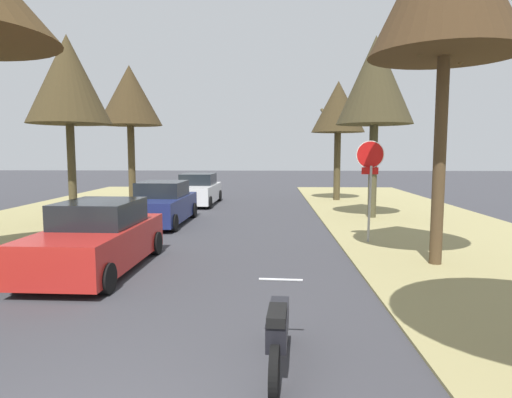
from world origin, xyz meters
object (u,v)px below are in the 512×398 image
object	(u,v)px
parked_motorcycle	(278,331)
parked_sedan_navy	(162,204)
street_tree_right_far	(338,108)
street_tree_left_mid_b	(68,80)
street_tree_right_mid_b	(375,82)
stop_sign_far	(370,169)
parked_sedan_red	(98,239)
street_tree_left_far	(130,96)
parked_sedan_white	(198,190)

from	to	relation	value
parked_motorcycle	parked_sedan_navy	bearing A→B (deg)	110.50
street_tree_right_far	parked_motorcycle	size ratio (longest dim) A/B	3.13
street_tree_right_far	street_tree_left_mid_b	bearing A→B (deg)	-142.58
street_tree_right_mid_b	parked_motorcycle	size ratio (longest dim) A/B	3.49
stop_sign_far	parked_sedan_red	size ratio (longest dim) A/B	0.67
street_tree_right_far	parked_sedan_red	distance (m)	17.11
stop_sign_far	street_tree_right_far	world-z (taller)	street_tree_right_far
street_tree_right_far	street_tree_left_far	bearing A→B (deg)	-168.75
stop_sign_far	parked_sedan_navy	bearing A→B (deg)	153.90
parked_sedan_red	parked_motorcycle	size ratio (longest dim) A/B	2.17
street_tree_left_mid_b	parked_motorcycle	bearing A→B (deg)	-55.77
stop_sign_far	street_tree_right_far	xyz separation A→B (m)	(0.75, 11.52, 2.85)
street_tree_right_mid_b	street_tree_right_far	xyz separation A→B (m)	(-0.46, 6.54, -0.40)
street_tree_right_far	parked_sedan_white	distance (m)	8.75
stop_sign_far	street_tree_left_mid_b	size ratio (longest dim) A/B	0.43
street_tree_left_far	parked_sedan_white	size ratio (longest dim) A/B	1.56
street_tree_left_mid_b	street_tree_left_far	bearing A→B (deg)	87.47
street_tree_right_far	street_tree_left_far	xyz separation A→B (m)	(-10.68, -2.13, 0.40)
street_tree_left_far	parked_motorcycle	world-z (taller)	street_tree_left_far
stop_sign_far	parked_sedan_red	xyz separation A→B (m)	(-6.83, -3.20, -1.47)
street_tree_right_far	street_tree_left_far	world-z (taller)	street_tree_left_far
parked_sedan_navy	parked_sedan_white	bearing A→B (deg)	86.58
street_tree_left_mid_b	street_tree_left_far	distance (m)	6.27
stop_sign_far	street_tree_left_mid_b	world-z (taller)	street_tree_left_mid_b
street_tree_left_far	parked_sedan_white	distance (m)	5.77
parked_sedan_red	parked_motorcycle	xyz separation A→B (m)	(4.03, -4.56, -0.24)
street_tree_left_mid_b	parked_sedan_navy	world-z (taller)	street_tree_left_mid_b
street_tree_left_mid_b	parked_sedan_navy	bearing A→B (deg)	4.98
parked_sedan_white	parked_motorcycle	size ratio (longest dim) A/B	2.17
street_tree_left_mid_b	parked_sedan_red	size ratio (longest dim) A/B	1.54
street_tree_right_far	street_tree_left_mid_b	distance (m)	13.80
parked_sedan_red	parked_sedan_white	size ratio (longest dim) A/B	1.00
street_tree_right_mid_b	parked_sedan_navy	size ratio (longest dim) A/B	1.61
street_tree_right_mid_b	parked_sedan_white	distance (m)	10.21
street_tree_left_mid_b	stop_sign_far	bearing A→B (deg)	-17.07
parked_sedan_white	parked_sedan_red	bearing A→B (deg)	-90.99
street_tree_right_mid_b	parked_sedan_white	world-z (taller)	street_tree_right_mid_b
street_tree_right_far	street_tree_right_mid_b	bearing A→B (deg)	-85.97
street_tree_right_far	parked_sedan_white	world-z (taller)	street_tree_right_far
street_tree_right_far	parked_motorcycle	world-z (taller)	street_tree_right_far
street_tree_right_far	parked_sedan_red	size ratio (longest dim) A/B	1.44
stop_sign_far	parked_sedan_navy	size ratio (longest dim) A/B	0.67
parked_sedan_red	street_tree_right_far	bearing A→B (deg)	62.76
street_tree_right_far	parked_sedan_navy	size ratio (longest dim) A/B	1.44
street_tree_left_far	parked_sedan_white	world-z (taller)	street_tree_left_far
parked_sedan_red	parked_motorcycle	world-z (taller)	parked_sedan_red
street_tree_right_mid_b	street_tree_right_far	world-z (taller)	street_tree_right_mid_b
stop_sign_far	street_tree_left_far	world-z (taller)	street_tree_left_far
parked_sedan_white	stop_sign_far	bearing A→B (deg)	-55.33
stop_sign_far	street_tree_left_far	size ratio (longest dim) A/B	0.43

